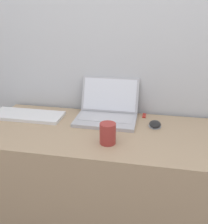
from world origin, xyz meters
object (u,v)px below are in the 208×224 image
at_px(laptop, 107,111).
at_px(usb_stick, 144,116).
at_px(drink_cup, 108,133).
at_px(computer_mouse, 155,124).
at_px(external_keyboard, 27,115).

xyz_separation_m(laptop, usb_stick, (0.22, 0.08, -0.05)).
height_order(drink_cup, computer_mouse, drink_cup).
bearing_deg(computer_mouse, usb_stick, 115.92).
bearing_deg(external_keyboard, laptop, 8.16).
distance_m(laptop, drink_cup, 0.31).
bearing_deg(drink_cup, usb_stick, 66.94).
distance_m(laptop, computer_mouse, 0.30).
relative_size(drink_cup, computer_mouse, 1.16).
height_order(laptop, external_keyboard, laptop).
relative_size(computer_mouse, external_keyboard, 0.21).
bearing_deg(usb_stick, computer_mouse, -64.08).
relative_size(computer_mouse, usb_stick, 1.54).
bearing_deg(usb_stick, laptop, -160.42).
xyz_separation_m(drink_cup, usb_stick, (0.16, 0.38, -0.05)).
distance_m(drink_cup, computer_mouse, 0.34).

